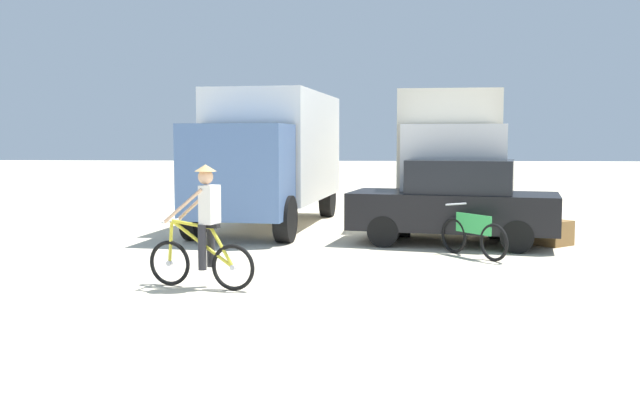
{
  "coord_description": "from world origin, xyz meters",
  "views": [
    {
      "loc": [
        0.13,
        -8.88,
        2.19
      ],
      "look_at": [
        -0.6,
        3.38,
        1.1
      ],
      "focal_mm": 38.83,
      "sensor_mm": 36.0,
      "label": 1
    }
  ],
  "objects": [
    {
      "name": "ground_plane",
      "position": [
        0.0,
        0.0,
        0.0
      ],
      "size": [
        120.0,
        120.0,
        0.0
      ],
      "primitive_type": "plane",
      "color": "beige"
    },
    {
      "name": "box_truck_white_box",
      "position": [
        -2.12,
        8.38,
        1.87
      ],
      "size": [
        3.2,
        6.99,
        3.35
      ],
      "color": "white",
      "rests_on": "ground"
    },
    {
      "name": "box_truck_cream_rv",
      "position": [
        2.29,
        9.2,
        1.87
      ],
      "size": [
        2.82,
        6.89,
        3.35
      ],
      "color": "beige",
      "rests_on": "ground"
    },
    {
      "name": "sedan_parked",
      "position": [
        2.07,
        5.51,
        0.88
      ],
      "size": [
        4.49,
        2.66,
        1.76
      ],
      "color": "black",
      "rests_on": "ground"
    },
    {
      "name": "cyclist_orange_shirt",
      "position": [
        -2.16,
        1.0,
        0.85
      ],
      "size": [
        1.68,
        0.65,
        1.82
      ],
      "color": "black",
      "rests_on": "ground"
    },
    {
      "name": "bicycle_spare",
      "position": [
        2.21,
        3.96,
        0.4
      ],
      "size": [
        1.03,
        1.46,
        0.97
      ],
      "color": "black",
      "rests_on": "ground"
    },
    {
      "name": "supply_crate",
      "position": [
        4.04,
        5.58,
        0.26
      ],
      "size": [
        0.97,
        0.98,
        0.51
      ],
      "primitive_type": "cube",
      "rotation": [
        0.0,
        0.0,
        0.68
      ],
      "color": "olive",
      "rests_on": "ground"
    }
  ]
}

